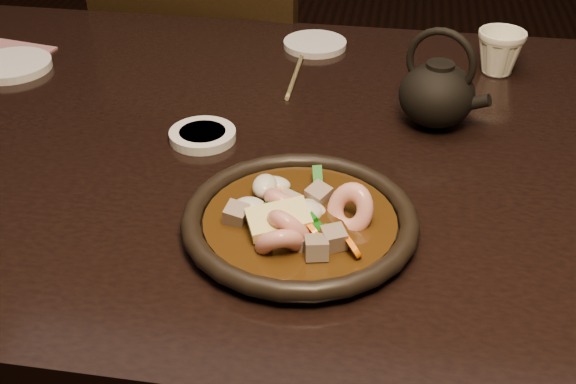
% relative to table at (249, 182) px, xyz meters
% --- Properties ---
extents(table, '(1.60, 0.90, 0.75)m').
position_rel_table_xyz_m(table, '(0.00, 0.00, 0.00)').
color(table, black).
rests_on(table, floor).
extents(chair, '(0.53, 0.53, 0.99)m').
position_rel_table_xyz_m(chair, '(-0.20, 0.62, -0.13)').
color(chair, black).
rests_on(chair, floor).
extents(plate, '(0.27, 0.27, 0.03)m').
position_rel_table_xyz_m(plate, '(0.11, -0.21, 0.09)').
color(plate, black).
rests_on(plate, table).
extents(stirfry, '(0.17, 0.18, 0.06)m').
position_rel_table_xyz_m(stirfry, '(0.10, -0.21, 0.10)').
color(stirfry, '#311C09').
rests_on(stirfry, plate).
extents(soy_dish, '(0.09, 0.09, 0.01)m').
position_rel_table_xyz_m(soy_dish, '(-0.06, -0.02, 0.08)').
color(soy_dish, silver).
rests_on(soy_dish, table).
extents(saucer_left, '(0.13, 0.13, 0.01)m').
position_rel_table_xyz_m(saucer_left, '(-0.44, 0.16, 0.08)').
color(saucer_left, silver).
rests_on(saucer_left, table).
extents(saucer_right, '(0.11, 0.11, 0.01)m').
position_rel_table_xyz_m(saucer_right, '(0.05, 0.34, 0.08)').
color(saucer_right, silver).
rests_on(saucer_right, table).
extents(tea_cup, '(0.09, 0.08, 0.08)m').
position_rel_table_xyz_m(tea_cup, '(0.36, 0.28, 0.12)').
color(tea_cup, white).
rests_on(tea_cup, table).
extents(chopsticks, '(0.01, 0.24, 0.01)m').
position_rel_table_xyz_m(chopsticks, '(0.04, 0.24, 0.08)').
color(chopsticks, '#9E8D5A').
rests_on(chopsticks, table).
extents(napkin, '(0.15, 0.15, 0.00)m').
position_rel_table_xyz_m(napkin, '(-0.47, 0.20, 0.08)').
color(napkin, '#955C62').
rests_on(napkin, table).
extents(teapot, '(0.13, 0.11, 0.14)m').
position_rel_table_xyz_m(teapot, '(0.26, 0.08, 0.13)').
color(teapot, black).
rests_on(teapot, table).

